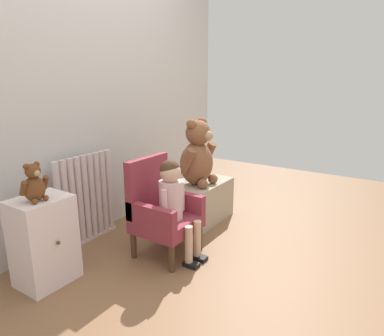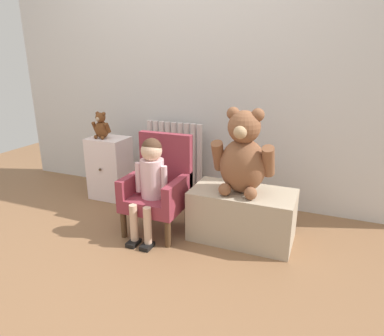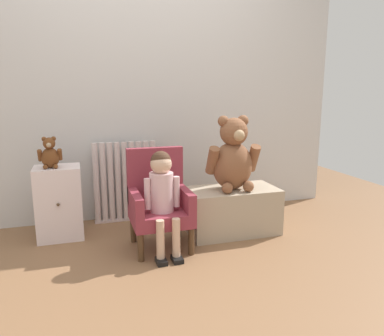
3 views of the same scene
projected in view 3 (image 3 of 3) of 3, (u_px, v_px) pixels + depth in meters
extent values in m
plane|color=brown|center=(176.00, 282.00, 2.28)|extent=(6.00, 6.00, 0.00)
cube|color=silver|center=(136.00, 84.00, 3.27)|extent=(3.80, 0.05, 2.40)
cylinder|color=beige|center=(96.00, 183.00, 3.21)|extent=(0.05, 0.05, 0.69)
cylinder|color=beige|center=(104.00, 182.00, 3.23)|extent=(0.05, 0.05, 0.69)
cylinder|color=beige|center=(111.00, 182.00, 3.25)|extent=(0.05, 0.05, 0.69)
cylinder|color=beige|center=(118.00, 181.00, 3.26)|extent=(0.05, 0.05, 0.69)
cylinder|color=beige|center=(125.00, 181.00, 3.28)|extent=(0.05, 0.05, 0.69)
cylinder|color=beige|center=(132.00, 180.00, 3.30)|extent=(0.05, 0.05, 0.69)
cylinder|color=beige|center=(139.00, 180.00, 3.32)|extent=(0.05, 0.05, 0.69)
cylinder|color=beige|center=(146.00, 179.00, 3.34)|extent=(0.05, 0.05, 0.69)
cylinder|color=beige|center=(153.00, 179.00, 3.35)|extent=(0.05, 0.05, 0.69)
cube|color=beige|center=(127.00, 219.00, 3.36)|extent=(0.56, 0.05, 0.02)
cube|color=silver|center=(59.00, 203.00, 2.91)|extent=(0.34, 0.28, 0.57)
sphere|color=#4C3823|center=(58.00, 205.00, 2.77)|extent=(0.02, 0.02, 0.02)
cube|color=maroon|center=(161.00, 216.00, 2.72)|extent=(0.42, 0.41, 0.10)
cube|color=maroon|center=(155.00, 175.00, 2.83)|extent=(0.42, 0.06, 0.43)
cube|color=maroon|center=(135.00, 202.00, 2.64)|extent=(0.06, 0.41, 0.14)
cube|color=maroon|center=(185.00, 198.00, 2.75)|extent=(0.06, 0.41, 0.14)
cylinder|color=#4C331E|center=(141.00, 247.00, 2.54)|extent=(0.04, 0.04, 0.20)
cylinder|color=#4C331E|center=(191.00, 241.00, 2.64)|extent=(0.04, 0.04, 0.20)
cylinder|color=#4C331E|center=(133.00, 229.00, 2.86)|extent=(0.04, 0.04, 0.20)
cylinder|color=#4C331E|center=(178.00, 225.00, 2.97)|extent=(0.04, 0.04, 0.20)
cylinder|color=beige|center=(162.00, 192.00, 2.64)|extent=(0.17, 0.17, 0.28)
sphere|color=#D8AD8E|center=(161.00, 164.00, 2.60)|extent=(0.15, 0.15, 0.15)
sphere|color=#472D1E|center=(161.00, 161.00, 2.60)|extent=(0.14, 0.14, 0.14)
cylinder|color=#D8AD8E|center=(160.00, 239.00, 2.51)|extent=(0.06, 0.06, 0.27)
cube|color=black|center=(161.00, 261.00, 2.52)|extent=(0.07, 0.11, 0.03)
cylinder|color=#D8AD8E|center=(176.00, 238.00, 2.54)|extent=(0.06, 0.06, 0.27)
cube|color=black|center=(177.00, 259.00, 2.55)|extent=(0.07, 0.11, 0.03)
cylinder|color=beige|center=(147.00, 194.00, 2.59)|extent=(0.04, 0.04, 0.22)
cylinder|color=beige|center=(177.00, 192.00, 2.66)|extent=(0.04, 0.04, 0.22)
cube|color=tan|center=(232.00, 210.00, 3.04)|extent=(0.73, 0.39, 0.37)
ellipsoid|color=brown|center=(232.00, 166.00, 2.96)|extent=(0.32, 0.28, 0.38)
sphere|color=brown|center=(234.00, 132.00, 2.89)|extent=(0.22, 0.22, 0.22)
sphere|color=tan|center=(239.00, 135.00, 2.80)|extent=(0.09, 0.09, 0.09)
sphere|color=brown|center=(223.00, 121.00, 2.86)|extent=(0.09, 0.09, 0.09)
sphere|color=brown|center=(243.00, 121.00, 2.91)|extent=(0.09, 0.09, 0.09)
cylinder|color=brown|center=(212.00, 160.00, 2.88)|extent=(0.08, 0.17, 0.23)
cylinder|color=brown|center=(253.00, 158.00, 2.98)|extent=(0.08, 0.17, 0.23)
sphere|color=brown|center=(227.00, 188.00, 2.85)|extent=(0.09, 0.09, 0.09)
sphere|color=brown|center=(248.00, 186.00, 2.90)|extent=(0.09, 0.09, 0.09)
ellipsoid|color=brown|center=(50.00, 158.00, 2.80)|extent=(0.13, 0.11, 0.15)
sphere|color=brown|center=(49.00, 143.00, 2.77)|extent=(0.09, 0.09, 0.09)
sphere|color=tan|center=(49.00, 145.00, 2.74)|extent=(0.04, 0.04, 0.04)
sphere|color=brown|center=(44.00, 139.00, 2.76)|extent=(0.04, 0.04, 0.04)
sphere|color=brown|center=(53.00, 139.00, 2.78)|extent=(0.04, 0.04, 0.04)
cylinder|color=brown|center=(40.00, 155.00, 2.77)|extent=(0.03, 0.07, 0.09)
cylinder|color=brown|center=(60.00, 154.00, 2.81)|extent=(0.03, 0.07, 0.09)
sphere|color=brown|center=(45.00, 167.00, 2.76)|extent=(0.04, 0.04, 0.04)
sphere|color=brown|center=(56.00, 166.00, 2.78)|extent=(0.04, 0.04, 0.04)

